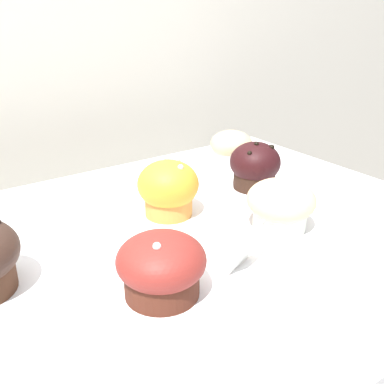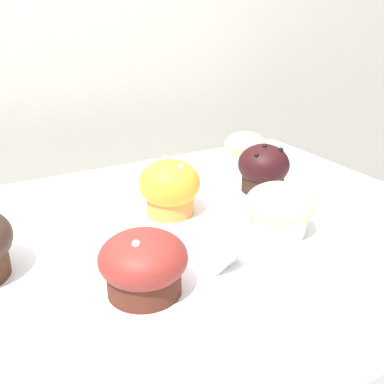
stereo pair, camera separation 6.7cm
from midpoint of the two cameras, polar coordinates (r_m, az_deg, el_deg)
The scene contains 7 objects.
wall_back at distance 1.16m, azimuth -23.28°, elevation 4.14°, with size 3.20×0.10×1.80m, color beige.
muffin_front_center at distance 0.69m, azimuth -5.82°, elevation 0.38°, with size 0.09×0.09×0.09m.
muffin_back_left at distance 0.79m, azimuth 5.61°, elevation 3.24°, with size 0.09×0.09×0.09m.
muffin_front_left at distance 0.65m, azimuth 8.36°, elevation -1.63°, with size 0.10×0.10×0.07m.
muffin_front_right at distance 0.51m, azimuth -7.74°, elevation -9.42°, with size 0.10×0.10×0.08m.
muffin_back_center at distance 0.92m, azimuth 2.92°, elevation 5.65°, with size 0.09×0.09×0.07m.
price_card at distance 0.55m, azimuth 2.54°, elevation -6.70°, with size 0.06×0.06×0.06m.
Camera 1 is at (-0.24, -0.47, 1.24)m, focal length 42.00 mm.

